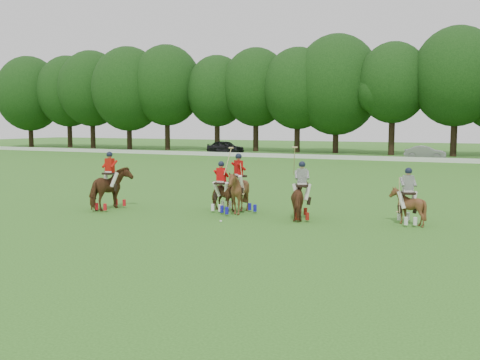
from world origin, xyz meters
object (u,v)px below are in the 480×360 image
at_px(polo_red_a, 110,188).
at_px(car_mid, 425,152).
at_px(car_left, 225,147).
at_px(polo_stripe_b, 407,205).
at_px(polo_red_c, 239,192).
at_px(polo_red_b, 221,194).
at_px(polo_stripe_a, 302,199).
at_px(polo_ball, 221,221).

bearing_deg(polo_red_a, car_mid, 77.39).
distance_m(car_left, polo_stripe_b, 45.92).
distance_m(car_left, polo_red_c, 42.98).
xyz_separation_m(car_mid, polo_red_b, (-4.37, -37.94, 0.06)).
bearing_deg(polo_stripe_a, polo_red_c, 177.61).
bearing_deg(polo_stripe_a, polo_stripe_b, 9.14).
height_order(car_left, car_mid, car_left).
bearing_deg(car_mid, car_left, 87.43).
bearing_deg(polo_red_c, polo_ball, -84.49).
xyz_separation_m(car_mid, polo_stripe_a, (-0.68, -38.40, 0.13)).
relative_size(polo_red_a, polo_red_c, 1.00).
relative_size(car_mid, polo_red_c, 1.64).
bearing_deg(polo_red_a, polo_red_b, 20.10).
height_order(car_mid, polo_ball, car_mid).
relative_size(polo_red_a, polo_ball, 27.59).
distance_m(polo_red_b, polo_red_c, 1.03).
relative_size(polo_stripe_b, polo_ball, 23.19).
xyz_separation_m(polo_red_b, polo_stripe_a, (3.69, -0.46, 0.07)).
xyz_separation_m(polo_red_b, polo_stripe_b, (7.53, 0.16, -0.00)).
bearing_deg(polo_stripe_a, car_mid, 88.99).
distance_m(car_mid, polo_ball, 40.40).
distance_m(car_left, car_mid, 22.94).
relative_size(polo_stripe_a, polo_ball, 30.94).
height_order(car_mid, polo_red_b, polo_red_b).
bearing_deg(car_left, polo_stripe_a, -142.18).
relative_size(car_left, polo_red_a, 1.87).
xyz_separation_m(car_left, polo_stripe_a, (22.26, -38.40, 0.01)).
xyz_separation_m(polo_red_c, polo_stripe_a, (2.73, -0.11, -0.11)).
height_order(car_left, polo_red_b, polo_red_b).
xyz_separation_m(polo_stripe_a, polo_stripe_b, (3.84, 0.62, -0.07)).
bearing_deg(polo_red_a, polo_red_c, 13.41).
distance_m(car_mid, polo_red_a, 40.56).
bearing_deg(polo_ball, car_left, 116.09).
bearing_deg(polo_ball, car_mid, 85.44).
distance_m(car_left, polo_red_b, 42.24).
bearing_deg(polo_ball, polo_red_c, 95.51).
height_order(polo_stripe_a, polo_stripe_b, polo_stripe_a).
bearing_deg(polo_red_c, car_left, 117.03).
height_order(car_left, polo_red_a, polo_red_a).
height_order(polo_red_b, polo_ball, polo_red_b).
bearing_deg(polo_red_a, car_left, 109.58).
distance_m(polo_stripe_a, polo_ball, 3.24).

